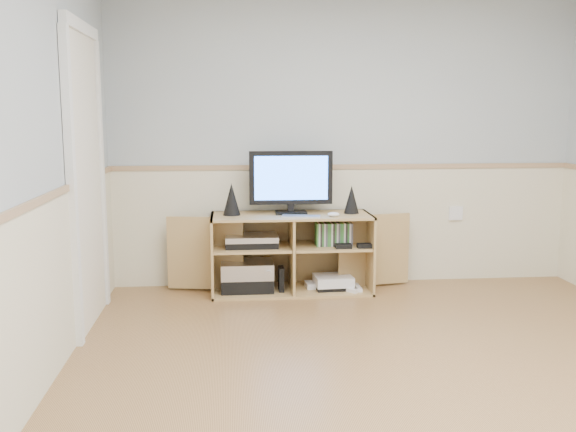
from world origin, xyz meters
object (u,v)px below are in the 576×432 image
Objects in this scene: monitor at (291,180)px; keyboard at (301,216)px; media_cabinet at (291,251)px; game_consoles at (332,282)px.

monitor reaches higher than keyboard.
media_cabinet is at bearing 90.00° from monitor.
game_consoles is at bearing 35.84° from keyboard.
monitor is 2.22× the size of keyboard.
game_consoles is at bearing -11.67° from media_cabinet.
monitor is (0.00, -0.01, 0.60)m from media_cabinet.
media_cabinet is at bearing 118.87° from keyboard.
keyboard reaches higher than media_cabinet.
monitor is 1.52× the size of game_consoles.
media_cabinet is at bearing 168.33° from game_consoles.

